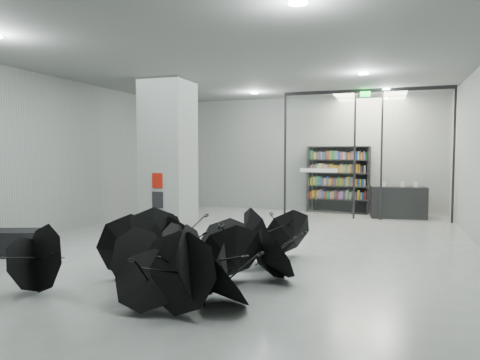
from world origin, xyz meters
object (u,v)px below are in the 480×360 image
(column, at_px, (168,155))
(bench, at_px, (4,242))
(shop_counter, at_px, (398,202))
(bookshelf, at_px, (338,180))
(umbrella_cluster, at_px, (185,261))

(column, bearing_deg, bench, -116.13)
(column, bearing_deg, shop_counter, 34.63)
(column, xyz_separation_m, shop_counter, (5.92, 4.09, -1.50))
(bookshelf, distance_m, shop_counter, 2.15)
(bookshelf, bearing_deg, shop_counter, -13.47)
(bench, height_order, shop_counter, shop_counter)
(bench, distance_m, umbrella_cluster, 4.38)
(shop_counter, height_order, umbrella_cluster, shop_counter)
(bookshelf, xyz_separation_m, umbrella_cluster, (-1.45, -9.00, -0.83))
(column, height_order, bench, column)
(column, distance_m, bookshelf, 6.25)
(bench, bearing_deg, shop_counter, 24.62)
(column, bearing_deg, umbrella_cluster, -59.31)
(bookshelf, distance_m, umbrella_cluster, 9.16)
(bench, xyz_separation_m, bookshelf, (5.80, 8.47, 0.90))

